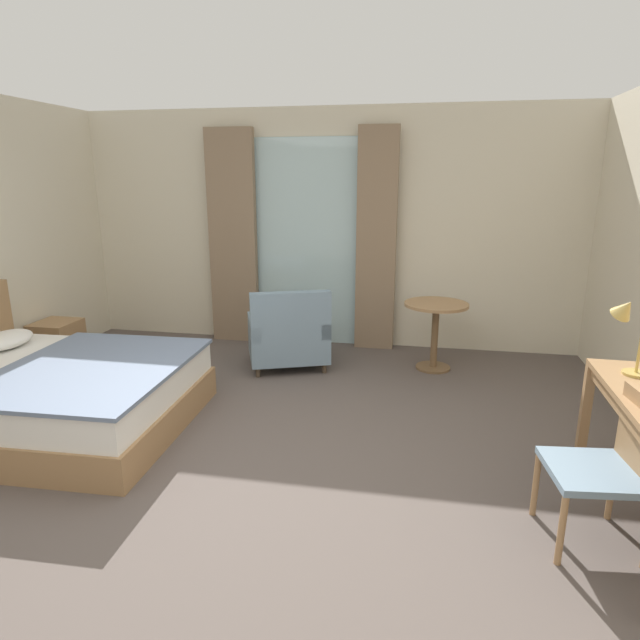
# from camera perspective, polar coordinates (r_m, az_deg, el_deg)

# --- Properties ---
(ground) EXTENTS (6.41, 6.92, 0.10)m
(ground) POSITION_cam_1_polar(r_m,az_deg,el_deg) (3.78, -8.35, -17.02)
(ground) COLOR #564C47
(wall_back) EXTENTS (6.01, 0.12, 2.70)m
(wall_back) POSITION_cam_1_polar(r_m,az_deg,el_deg) (6.34, 0.72, 9.63)
(wall_back) COLOR beige
(wall_back) RESTS_ON ground
(balcony_glass_door) EXTENTS (1.25, 0.02, 2.38)m
(balcony_glass_door) POSITION_cam_1_polar(r_m,az_deg,el_deg) (6.33, -1.64, 8.14)
(balcony_glass_door) COLOR silver
(balcony_glass_door) RESTS_ON ground
(curtain_panel_left) EXTENTS (0.56, 0.10, 2.48)m
(curtain_panel_left) POSITION_cam_1_polar(r_m,az_deg,el_deg) (6.46, -9.26, 8.57)
(curtain_panel_left) COLOR #897056
(curtain_panel_left) RESTS_ON ground
(curtain_panel_right) EXTENTS (0.44, 0.10, 2.48)m
(curtain_panel_right) POSITION_cam_1_polar(r_m,az_deg,el_deg) (6.10, 6.01, 8.31)
(curtain_panel_right) COLOR #897056
(curtain_panel_right) RESTS_ON ground
(bed) EXTENTS (2.13, 1.78, 1.01)m
(bed) POSITION_cam_1_polar(r_m,az_deg,el_deg) (4.81, -26.85, -6.97)
(bed) COLOR #9E754C
(bed) RESTS_ON ground
(nightstand) EXTENTS (0.40, 0.44, 0.48)m
(nightstand) POSITION_cam_1_polar(r_m,az_deg,el_deg) (6.30, -26.13, -2.27)
(nightstand) COLOR #9E754C
(nightstand) RESTS_ON ground
(desk_chair) EXTENTS (0.52, 0.51, 0.86)m
(desk_chair) POSITION_cam_1_polar(r_m,az_deg,el_deg) (3.32, 28.57, -13.13)
(desk_chair) COLOR gray
(desk_chair) RESTS_ON ground
(desk_lamp) EXTENTS (0.24, 0.27, 0.48)m
(desk_lamp) POSITION_cam_1_polar(r_m,az_deg,el_deg) (3.78, 29.93, -0.07)
(desk_lamp) COLOR tan
(desk_lamp) RESTS_ON writing_desk
(armchair_by_window) EXTENTS (0.99, 0.93, 0.86)m
(armchair_by_window) POSITION_cam_1_polar(r_m,az_deg,el_deg) (5.57, -3.38, -1.80)
(armchair_by_window) COLOR gray
(armchair_by_window) RESTS_ON ground
(round_cafe_table) EXTENTS (0.65, 0.65, 0.70)m
(round_cafe_table) POSITION_cam_1_polar(r_m,az_deg,el_deg) (5.61, 12.19, -0.07)
(round_cafe_table) COLOR #9E754C
(round_cafe_table) RESTS_ON ground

